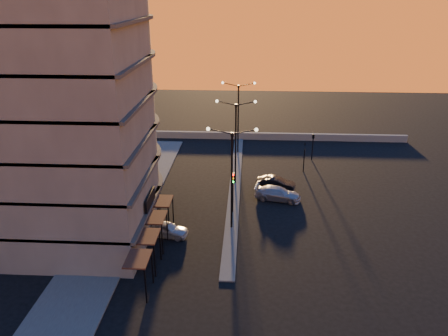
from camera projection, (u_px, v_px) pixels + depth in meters
ground at (231, 228)px, 39.63m from camera, size 120.00×120.00×0.00m
sidewalk_west at (129, 205)px, 43.88m from camera, size 5.00×40.00×0.12m
median at (235, 183)px, 48.87m from camera, size 1.20×36.00×0.12m
parapet at (253, 136)px, 63.42m from camera, size 44.00×0.50×1.00m
building at (63, 97)px, 35.96m from camera, size 14.35×17.08×25.00m
streetlamp_near at (232, 171)px, 37.54m from camera, size 4.32×0.32×9.51m
streetlamp_mid at (236, 136)px, 46.80m from camera, size 4.32×0.32×9.51m
streetlamp_far at (238, 112)px, 56.06m from camera, size 4.32×0.32×9.51m
traffic_light_main at (233, 186)px, 41.21m from camera, size 0.28×0.44×4.25m
signal_east_a at (304, 156)px, 51.45m from camera, size 0.13×0.16×3.60m
signal_east_b at (313, 137)px, 54.63m from camera, size 0.42×1.99×3.60m
car_hatchback at (166, 229)px, 38.12m from camera, size 4.06×2.16×1.31m
car_sedan at (276, 183)px, 47.23m from camera, size 4.38×2.29×1.37m
car_wagon at (278, 194)px, 44.83m from camera, size 5.05×2.90×1.38m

